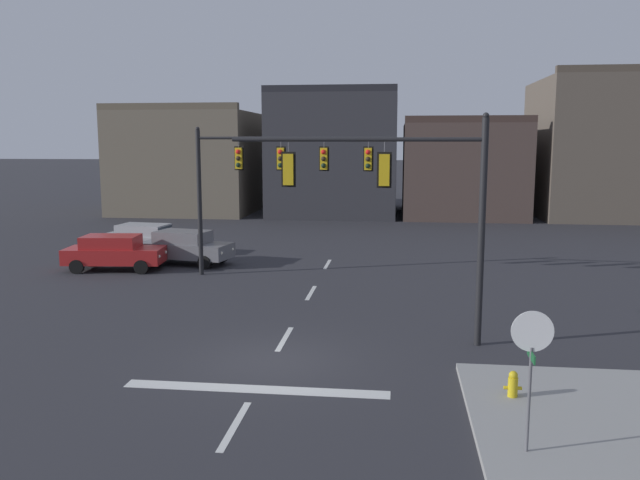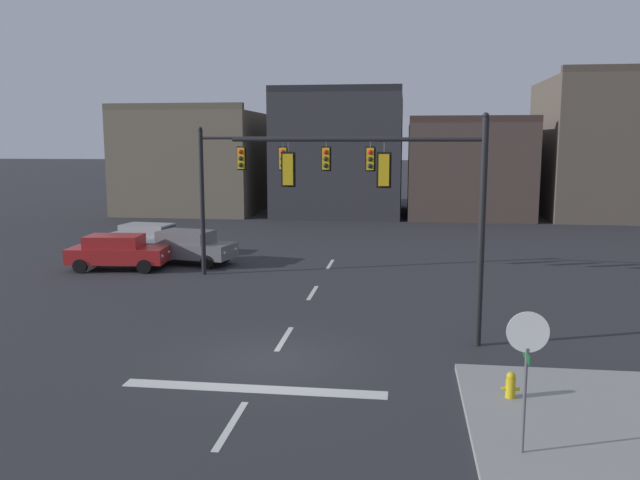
# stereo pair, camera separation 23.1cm
# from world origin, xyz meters

# --- Properties ---
(ground_plane) EXTENTS (400.00, 400.00, 0.00)m
(ground_plane) POSITION_xyz_m (0.00, 0.00, 0.00)
(ground_plane) COLOR #2B2B30
(sidewalk_near_corner) EXTENTS (5.00, 8.00, 0.15)m
(sidewalk_near_corner) POSITION_xyz_m (7.37, -4.00, 0.07)
(sidewalk_near_corner) COLOR gray
(sidewalk_near_corner) RESTS_ON ground
(stop_bar_paint) EXTENTS (6.40, 0.50, 0.01)m
(stop_bar_paint) POSITION_xyz_m (0.00, -2.00, 0.00)
(stop_bar_paint) COLOR silver
(stop_bar_paint) RESTS_ON ground
(lane_centreline) EXTENTS (0.16, 26.40, 0.01)m
(lane_centreline) POSITION_xyz_m (0.00, 2.00, 0.00)
(lane_centreline) COLOR silver
(lane_centreline) RESTS_ON ground
(signal_mast_near_side) EXTENTS (7.30, 0.42, 6.64)m
(signal_mast_near_side) POSITION_xyz_m (3.54, 2.15, 4.40)
(signal_mast_near_side) COLOR black
(signal_mast_near_side) RESTS_ON ground
(signal_mast_far_side) EXTENTS (8.61, 0.96, 6.50)m
(signal_mast_far_side) POSITION_xyz_m (-2.27, 10.65, 4.66)
(signal_mast_far_side) COLOR black
(signal_mast_far_side) RESTS_ON ground
(stop_sign) EXTENTS (0.76, 0.64, 2.83)m
(stop_sign) POSITION_xyz_m (5.74, -4.73, 2.14)
(stop_sign) COLOR #56565B
(stop_sign) RESTS_ON ground
(car_lot_nearside) EXTENTS (4.58, 2.26, 1.61)m
(car_lot_nearside) POSITION_xyz_m (-9.59, 11.40, 0.86)
(car_lot_nearside) COLOR #A81E1E
(car_lot_nearside) RESTS_ON ground
(car_lot_middle) EXTENTS (4.67, 2.64, 1.61)m
(car_lot_middle) POSITION_xyz_m (-6.83, 13.25, 0.86)
(car_lot_middle) COLOR slate
(car_lot_middle) RESTS_ON ground
(car_lot_farside) EXTENTS (4.60, 2.30, 1.61)m
(car_lot_farside) POSITION_xyz_m (-9.90, 15.46, 0.86)
(car_lot_farside) COLOR #9EA0A5
(car_lot_farside) RESTS_ON ground
(fire_hydrant) EXTENTS (0.40, 0.30, 0.75)m
(fire_hydrant) POSITION_xyz_m (5.94, -2.11, 0.33)
(fire_hydrant) COLOR gold
(fire_hydrant) RESTS_ON ground
(building_row) EXTENTS (57.45, 12.72, 11.39)m
(building_row) POSITION_xyz_m (10.31, 36.96, 4.80)
(building_row) COLOR #665B4C
(building_row) RESTS_ON ground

